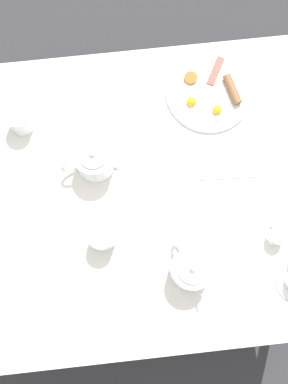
% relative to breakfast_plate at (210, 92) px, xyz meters
% --- Properties ---
extents(ground_plane, '(8.00, 8.00, 0.00)m').
position_rel_breakfast_plate_xyz_m(ground_plane, '(-0.32, 0.25, -0.78)').
color(ground_plane, '#333338').
extents(table, '(1.00, 1.23, 0.77)m').
position_rel_breakfast_plate_xyz_m(table, '(-0.32, 0.25, -0.08)').
color(table, silver).
rests_on(table, ground_plane).
extents(breakfast_plate, '(0.29, 0.29, 0.04)m').
position_rel_breakfast_plate_xyz_m(breakfast_plate, '(0.00, 0.00, 0.00)').
color(breakfast_plate, white).
rests_on(breakfast_plate, table).
extents(teapot_near, '(0.12, 0.21, 0.13)m').
position_rel_breakfast_plate_xyz_m(teapot_near, '(-0.21, 0.40, 0.05)').
color(teapot_near, white).
rests_on(teapot_near, table).
extents(teapot_far, '(0.21, 0.12, 0.13)m').
position_rel_breakfast_plate_xyz_m(teapot_far, '(-0.57, 0.14, 0.05)').
color(teapot_far, white).
rests_on(teapot_far, table).
extents(water_glass_tall, '(0.08, 0.08, 0.09)m').
position_rel_breakfast_plate_xyz_m(water_glass_tall, '(-0.04, 0.63, 0.03)').
color(water_glass_tall, white).
rests_on(water_glass_tall, table).
extents(water_glass_short, '(0.08, 0.08, 0.09)m').
position_rel_breakfast_plate_xyz_m(water_glass_short, '(-0.45, 0.40, 0.04)').
color(water_glass_short, white).
rests_on(water_glass_short, table).
extents(creamer_jug, '(0.08, 0.05, 0.06)m').
position_rel_breakfast_plate_xyz_m(creamer_jug, '(-0.50, -0.14, 0.02)').
color(creamer_jug, white).
rests_on(creamer_jug, table).
extents(fork_by_plate, '(0.17, 0.07, 0.00)m').
position_rel_breakfast_plate_xyz_m(fork_by_plate, '(-0.45, 0.69, -0.01)').
color(fork_by_plate, silver).
rests_on(fork_by_plate, table).
extents(knife_by_plate, '(0.02, 0.23, 0.00)m').
position_rel_breakfast_plate_xyz_m(knife_by_plate, '(-0.29, -0.03, -0.01)').
color(knife_by_plate, silver).
rests_on(knife_by_plate, table).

